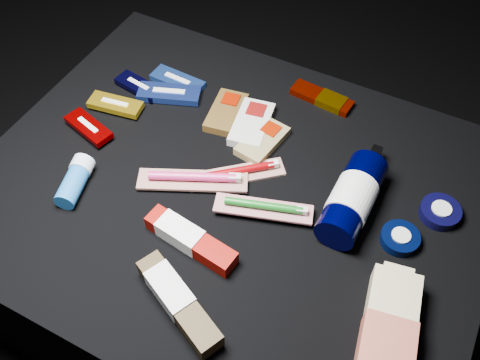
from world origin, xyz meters
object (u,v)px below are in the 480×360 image
at_px(lotion_bottle, 352,199).
at_px(deodorant_stick, 75,181).
at_px(bodywash_bottle, 387,341).
at_px(toothpaste_carton_red, 187,238).

bearing_deg(lotion_bottle, deodorant_stick, -157.95).
bearing_deg(bodywash_bottle, toothpaste_carton_red, 166.94).
distance_m(bodywash_bottle, deodorant_stick, 0.63).
distance_m(deodorant_stick, toothpaste_carton_red, 0.25).
height_order(lotion_bottle, deodorant_stick, lotion_bottle).
height_order(lotion_bottle, toothpaste_carton_red, lotion_bottle).
distance_m(lotion_bottle, toothpaste_carton_red, 0.31).
height_order(bodywash_bottle, deodorant_stick, bodywash_bottle).
bearing_deg(deodorant_stick, lotion_bottle, 5.97).
bearing_deg(bodywash_bottle, lotion_bottle, 112.42).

